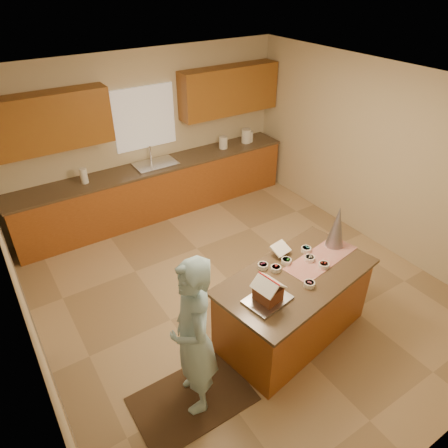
{
  "coord_description": "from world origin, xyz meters",
  "views": [
    {
      "loc": [
        -2.47,
        -3.44,
        3.81
      ],
      "look_at": [
        -0.1,
        0.2,
        1.0
      ],
      "focal_mm": 32.87,
      "sensor_mm": 36.0,
      "label": 1
    }
  ],
  "objects_px": {
    "island_base": "(293,306)",
    "gingerbread_house": "(268,291)",
    "tinsel_tree": "(337,227)",
    "boy": "(193,338)"
  },
  "relations": [
    {
      "from": "gingerbread_house",
      "to": "island_base",
      "type": "bearing_deg",
      "value": 14.93
    },
    {
      "from": "island_base",
      "to": "boy",
      "type": "height_order",
      "value": "boy"
    },
    {
      "from": "island_base",
      "to": "boy",
      "type": "relative_size",
      "value": 1.0
    },
    {
      "from": "island_base",
      "to": "gingerbread_house",
      "type": "xyz_separation_m",
      "value": [
        -0.52,
        -0.14,
        0.6
      ]
    },
    {
      "from": "island_base",
      "to": "gingerbread_house",
      "type": "distance_m",
      "value": 0.8
    },
    {
      "from": "island_base",
      "to": "tinsel_tree",
      "type": "height_order",
      "value": "tinsel_tree"
    },
    {
      "from": "boy",
      "to": "gingerbread_house",
      "type": "bearing_deg",
      "value": 105.03
    },
    {
      "from": "tinsel_tree",
      "to": "boy",
      "type": "height_order",
      "value": "boy"
    },
    {
      "from": "tinsel_tree",
      "to": "gingerbread_house",
      "type": "bearing_deg",
      "value": -165.96
    },
    {
      "from": "tinsel_tree",
      "to": "boy",
      "type": "relative_size",
      "value": 0.31
    }
  ]
}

